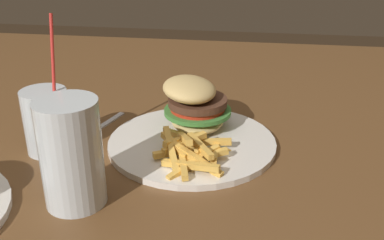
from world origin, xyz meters
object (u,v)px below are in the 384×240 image
juice_glass (47,122)px  meal_plate_near (193,123)px  spoon (77,139)px  beer_glass (72,156)px

juice_glass → meal_plate_near: bearing=-72.3°
meal_plate_near → spoon: meal_plate_near is taller
meal_plate_near → spoon: 0.19m
beer_glass → juice_glass: juice_glass is taller
meal_plate_near → beer_glass: 0.24m
beer_glass → juice_glass: bearing=36.3°
spoon → juice_glass: bearing=-29.6°
beer_glass → spoon: size_ratio=0.86×
juice_glass → spoon: bearing=-47.0°
meal_plate_near → beer_glass: beer_glass is taller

